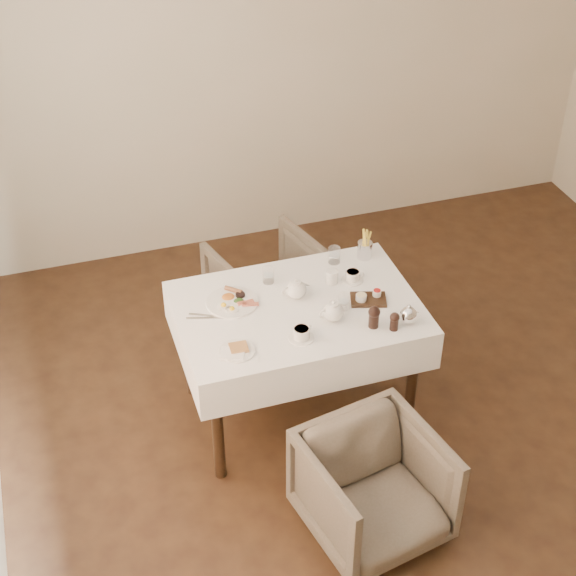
% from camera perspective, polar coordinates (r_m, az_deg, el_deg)
% --- Properties ---
extents(table, '(1.28, 0.88, 0.75)m').
position_cam_1_polar(table, '(4.72, 0.62, -2.34)').
color(table, black).
rests_on(table, ground).
extents(armchair_near, '(0.73, 0.75, 0.58)m').
position_cam_1_polar(armchair_near, '(4.38, 5.57, -12.76)').
color(armchair_near, brown).
rests_on(armchair_near, ground).
extents(armchair_far, '(0.78, 0.79, 0.59)m').
position_cam_1_polar(armchair_far, '(5.58, -1.26, 0.12)').
color(armchair_far, brown).
rests_on(armchair_far, ground).
extents(breakfast_plate, '(0.28, 0.28, 0.03)m').
position_cam_1_polar(breakfast_plate, '(4.68, -3.62, -0.86)').
color(breakfast_plate, white).
rests_on(breakfast_plate, table).
extents(side_plate, '(0.19, 0.18, 0.02)m').
position_cam_1_polar(side_plate, '(4.36, -3.37, -4.10)').
color(side_plate, white).
rests_on(side_plate, table).
extents(teapot_centre, '(0.16, 0.13, 0.12)m').
position_cam_1_polar(teapot_centre, '(4.68, 0.53, -0.02)').
color(teapot_centre, white).
rests_on(teapot_centre, table).
extents(teapot_front, '(0.17, 0.14, 0.12)m').
position_cam_1_polar(teapot_front, '(4.53, 2.94, -1.45)').
color(teapot_front, white).
rests_on(teapot_front, table).
extents(creamer, '(0.08, 0.08, 0.08)m').
position_cam_1_polar(creamer, '(4.81, 2.86, 0.74)').
color(creamer, white).
rests_on(creamer, table).
extents(teacup_near, '(0.13, 0.13, 0.06)m').
position_cam_1_polar(teacup_near, '(4.43, 0.87, -2.99)').
color(teacup_near, white).
rests_on(teacup_near, table).
extents(teacup_far, '(0.12, 0.12, 0.06)m').
position_cam_1_polar(teacup_far, '(4.84, 4.20, 0.76)').
color(teacup_far, white).
rests_on(teacup_far, table).
extents(glass_left, '(0.08, 0.08, 0.09)m').
position_cam_1_polar(glass_left, '(4.81, -1.27, 0.83)').
color(glass_left, silver).
rests_on(glass_left, table).
extents(glass_mid, '(0.08, 0.08, 0.09)m').
position_cam_1_polar(glass_mid, '(4.63, 3.65, -0.88)').
color(glass_mid, silver).
rests_on(glass_mid, table).
extents(glass_right, '(0.08, 0.08, 0.10)m').
position_cam_1_polar(glass_right, '(4.97, 3.01, 2.14)').
color(glass_right, silver).
rests_on(glass_right, table).
extents(condiment_board, '(0.22, 0.17, 0.05)m').
position_cam_1_polar(condiment_board, '(4.70, 5.19, -0.68)').
color(condiment_board, black).
rests_on(condiment_board, table).
extents(pepper_mill_left, '(0.06, 0.06, 0.13)m').
position_cam_1_polar(pepper_mill_left, '(4.50, 5.58, -1.87)').
color(pepper_mill_left, black).
rests_on(pepper_mill_left, table).
extents(pepper_mill_right, '(0.06, 0.06, 0.10)m').
position_cam_1_polar(pepper_mill_right, '(4.50, 6.89, -2.15)').
color(pepper_mill_right, black).
rests_on(pepper_mill_right, table).
extents(silver_pot, '(0.13, 0.12, 0.12)m').
position_cam_1_polar(silver_pot, '(4.55, 7.78, -1.67)').
color(silver_pot, white).
rests_on(silver_pot, table).
extents(fries_cup, '(0.08, 0.08, 0.18)m').
position_cam_1_polar(fries_cup, '(5.00, 5.00, 2.74)').
color(fries_cup, silver).
rests_on(fries_cup, table).
extents(cutlery_fork, '(0.17, 0.09, 0.00)m').
position_cam_1_polar(cutlery_fork, '(4.61, -5.37, -1.77)').
color(cutlery_fork, silver).
rests_on(cutlery_fork, table).
extents(cutlery_knife, '(0.19, 0.07, 0.00)m').
position_cam_1_polar(cutlery_knife, '(4.59, -5.39, -1.94)').
color(cutlery_knife, silver).
rests_on(cutlery_knife, table).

